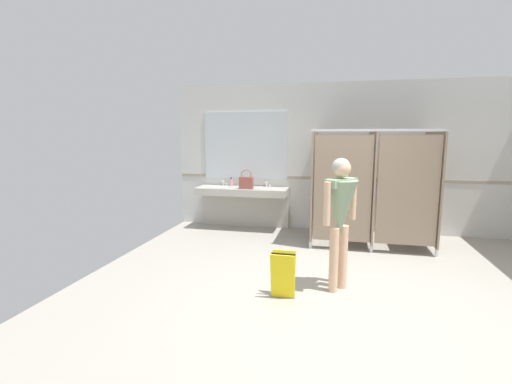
{
  "coord_description": "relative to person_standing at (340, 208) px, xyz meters",
  "views": [
    {
      "loc": [
        -0.15,
        -4.48,
        1.91
      ],
      "look_at": [
        -1.4,
        1.08,
        1.01
      ],
      "focal_mm": 25.59,
      "sensor_mm": 36.0,
      "label": 1
    }
  ],
  "objects": [
    {
      "name": "ground_plane",
      "position": [
        0.1,
        0.05,
        -1.09
      ],
      "size": [
        6.9,
        6.36,
        0.1
      ],
      "primitive_type": "cube",
      "color": "#9E998E"
    },
    {
      "name": "wall_back",
      "position": [
        0.1,
        2.99,
        0.42
      ],
      "size": [
        6.9,
        0.12,
        2.91
      ],
      "primitive_type": "cube",
      "color": "silver",
      "rests_on": "ground_plane"
    },
    {
      "name": "wall_back_tile_band",
      "position": [
        0.1,
        2.93,
        0.01
      ],
      "size": [
        6.9,
        0.01,
        0.06
      ],
      "primitive_type": "cube",
      "color": "#9E937F",
      "rests_on": "wall_back"
    },
    {
      "name": "vanity_counter",
      "position": [
        -1.92,
        2.71,
        -0.41
      ],
      "size": [
        1.85,
        0.58,
        0.97
      ],
      "color": "#B2ADA3",
      "rests_on": "ground_plane"
    },
    {
      "name": "mirror_panel",
      "position": [
        -1.92,
        2.92,
        0.65
      ],
      "size": [
        1.75,
        0.02,
        1.37
      ],
      "primitive_type": "cube",
      "color": "silver",
      "rests_on": "wall_back"
    },
    {
      "name": "bathroom_stalls",
      "position": [
        0.54,
        2.04,
        0.01
      ],
      "size": [
        2.05,
        1.35,
        2.0
      ],
      "color": "#84705B",
      "rests_on": "ground_plane"
    },
    {
      "name": "person_standing",
      "position": [
        0.0,
        0.0,
        0.0
      ],
      "size": [
        0.56,
        0.56,
        1.64
      ],
      "color": "#DBAD89",
      "rests_on": "ground_plane"
    },
    {
      "name": "handbag",
      "position": [
        -1.8,
        2.48,
        -0.05
      ],
      "size": [
        0.28,
        0.11,
        0.38
      ],
      "color": "#934C42",
      "rests_on": "vanity_counter"
    },
    {
      "name": "soap_dispenser",
      "position": [
        -2.2,
        2.8,
        -0.11
      ],
      "size": [
        0.07,
        0.07,
        0.18
      ],
      "color": "#D899B2",
      "rests_on": "vanity_counter"
    },
    {
      "name": "paper_cup",
      "position": [
        -1.88,
        2.48,
        -0.14
      ],
      "size": [
        0.07,
        0.07,
        0.09
      ],
      "primitive_type": "cylinder",
      "color": "beige",
      "rests_on": "vanity_counter"
    },
    {
      "name": "wet_floor_sign",
      "position": [
        -0.63,
        -0.38,
        -0.75
      ],
      "size": [
        0.28,
        0.19,
        0.55
      ],
      "color": "yellow",
      "rests_on": "ground_plane"
    }
  ]
}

